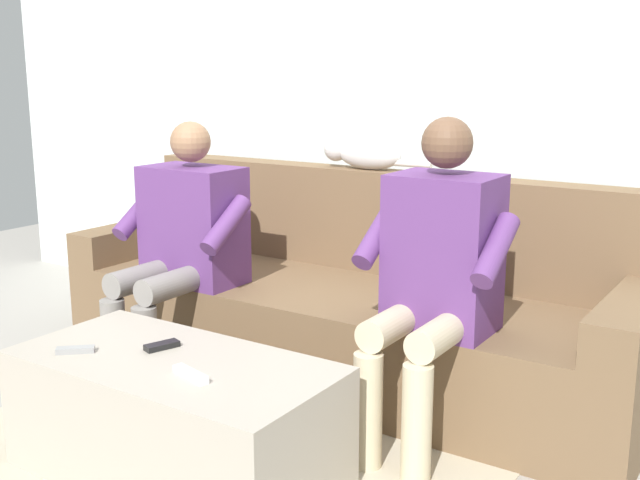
{
  "coord_description": "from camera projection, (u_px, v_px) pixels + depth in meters",
  "views": [
    {
      "loc": [
        -1.66,
        2.62,
        1.31
      ],
      "look_at": [
        0.0,
        0.1,
        0.64
      ],
      "focal_mm": 43.12,
      "sensor_mm": 36.0,
      "label": 1
    }
  ],
  "objects": [
    {
      "name": "ground_plane",
      "position": [
        245.0,
        434.0,
        2.82
      ],
      "size": [
        8.0,
        8.0,
        0.0
      ],
      "primitive_type": "plane",
      "color": "gray"
    },
    {
      "name": "floor_rug",
      "position": [
        200.0,
        460.0,
        2.62
      ],
      "size": [
        1.89,
        1.39,
        0.01
      ],
      "primitive_type": "cube",
      "color": "#B7AD93",
      "rests_on": "ground"
    },
    {
      "name": "person_left_seated",
      "position": [
        436.0,
        268.0,
        2.66
      ],
      "size": [
        0.51,
        0.55,
        1.15
      ],
      "color": "#5B3370",
      "rests_on": "ground"
    },
    {
      "name": "couch",
      "position": [
        349.0,
        308.0,
        3.36
      ],
      "size": [
        2.55,
        0.83,
        0.87
      ],
      "color": "brown",
      "rests_on": "ground"
    },
    {
      "name": "person_right_seated",
      "position": [
        183.0,
        237.0,
        3.28
      ],
      "size": [
        0.58,
        0.57,
        1.1
      ],
      "color": "#5B3370",
      "rests_on": "ground"
    },
    {
      "name": "coffee_table",
      "position": [
        176.0,
        418.0,
        2.49
      ],
      "size": [
        1.07,
        0.53,
        0.41
      ],
      "color": "#A89E8E",
      "rests_on": "ground"
    },
    {
      "name": "remote_gray",
      "position": [
        75.0,
        350.0,
        2.5
      ],
      "size": [
        0.11,
        0.11,
        0.02
      ],
      "primitive_type": "cube",
      "rotation": [
        0.0,
        0.0,
        3.87
      ],
      "color": "gray",
      "rests_on": "coffee_table"
    },
    {
      "name": "cat_on_backrest",
      "position": [
        363.0,
        154.0,
        3.5
      ],
      "size": [
        0.54,
        0.12,
        0.15
      ],
      "color": "silver",
      "rests_on": "couch"
    },
    {
      "name": "remote_black",
      "position": [
        162.0,
        346.0,
        2.54
      ],
      "size": [
        0.08,
        0.12,
        0.02
      ],
      "primitive_type": "cube",
      "rotation": [
        0.0,
        0.0,
        1.24
      ],
      "color": "black",
      "rests_on": "coffee_table"
    },
    {
      "name": "remote_white",
      "position": [
        191.0,
        374.0,
        2.29
      ],
      "size": [
        0.15,
        0.07,
        0.02
      ],
      "primitive_type": "cube",
      "rotation": [
        0.0,
        0.0,
        6.04
      ],
      "color": "white",
      "rests_on": "coffee_table"
    },
    {
      "name": "back_wall",
      "position": [
        413.0,
        81.0,
        3.61
      ],
      "size": [
        5.69,
        0.06,
        2.51
      ],
      "primitive_type": "cube",
      "color": "silver",
      "rests_on": "ground"
    }
  ]
}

